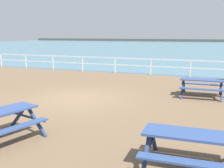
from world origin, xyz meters
TOP-DOWN VIEW (x-y plane):
  - ground_plane at (0.00, 0.00)m, footprint 30.00×24.00m
  - sea_band at (0.00, 52.75)m, footprint 142.00×90.00m
  - distant_shoreline at (0.00, 95.75)m, footprint 142.00×6.00m
  - seaward_railing at (0.00, 7.75)m, footprint 23.07×0.07m
  - picnic_table_near_left at (5.03, -4.64)m, footprint 1.86×1.61m
  - picnic_table_near_right at (4.86, 2.22)m, footprint 1.85×1.60m
  - picnic_table_mid_centre at (0.40, -4.77)m, footprint 1.90×2.12m

SIDE VIEW (x-z plane):
  - ground_plane at x=0.00m, z-range -0.20..0.00m
  - sea_band at x=0.00m, z-range 0.00..0.00m
  - distant_shoreline at x=0.00m, z-range -0.90..0.90m
  - picnic_table_near_left at x=5.03m, z-range 0.19..0.98m
  - picnic_table_near_right at x=4.86m, z-range 0.19..0.98m
  - picnic_table_mid_centre at x=0.40m, z-range 0.19..0.98m
  - seaward_railing at x=0.00m, z-range 0.23..1.31m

